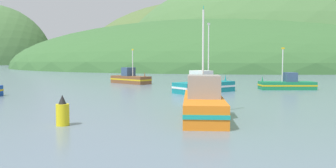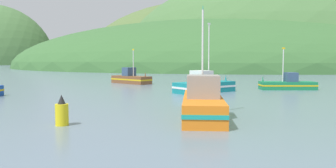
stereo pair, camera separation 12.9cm
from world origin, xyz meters
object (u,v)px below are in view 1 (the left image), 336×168
at_px(fishing_boat_brown, 130,79).
at_px(fishing_boat_orange, 203,103).
at_px(fishing_boat_green, 287,84).
at_px(channel_buoy, 63,113).
at_px(fishing_boat_teal, 204,85).

height_order(fishing_boat_brown, fishing_boat_orange, fishing_boat_orange).
height_order(fishing_boat_orange, fishing_boat_green, fishing_boat_orange).
distance_m(fishing_boat_orange, channel_buoy, 8.33).
relative_size(fishing_boat_teal, fishing_boat_orange, 0.82).
bearing_deg(fishing_boat_orange, fishing_boat_teal, -2.34).
bearing_deg(channel_buoy, fishing_boat_brown, 99.66).
distance_m(fishing_boat_green, channel_buoy, 29.27).
xyz_separation_m(fishing_boat_brown, fishing_boat_orange, (12.53, -27.05, 0.13)).
xyz_separation_m(fishing_boat_brown, fishing_boat_teal, (11.54, -11.54, 0.04)).
xyz_separation_m(fishing_boat_orange, channel_buoy, (-7.21, -4.16, -0.15)).
height_order(fishing_boat_teal, channel_buoy, fishing_boat_teal).
relative_size(fishing_boat_brown, fishing_boat_teal, 0.92).
bearing_deg(fishing_boat_green, fishing_boat_brown, -26.92).
bearing_deg(fishing_boat_brown, channel_buoy, -46.98).
bearing_deg(fishing_boat_brown, fishing_boat_teal, -11.66).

